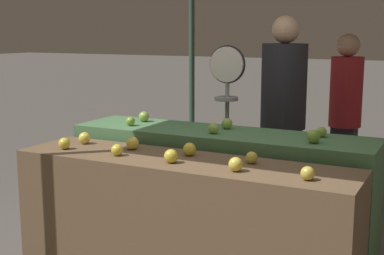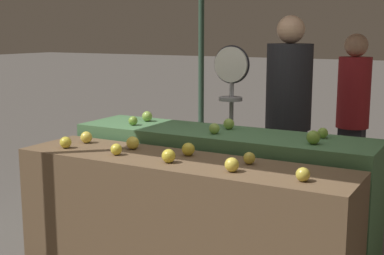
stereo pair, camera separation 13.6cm
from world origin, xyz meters
TOP-DOWN VIEW (x-y plane):
  - display_counter_front at (0.00, 0.00)m, footprint 2.23×0.55m
  - display_counter_back at (0.00, 0.60)m, footprint 2.23×0.55m
  - apple_front_0 at (-0.85, -0.10)m, footprint 0.08×0.08m
  - apple_front_1 at (-0.42, -0.10)m, footprint 0.08×0.08m
  - apple_front_2 at (-0.01, -0.11)m, footprint 0.09×0.09m
  - apple_front_3 at (0.42, -0.11)m, footprint 0.08×0.08m
  - apple_front_4 at (0.83, -0.11)m, footprint 0.08×0.08m
  - apple_front_5 at (-0.84, 0.11)m, footprint 0.08×0.08m
  - apple_front_6 at (-0.43, 0.10)m, footprint 0.09×0.09m
  - apple_front_7 at (-0.00, 0.12)m, footprint 0.08×0.08m
  - apple_front_8 at (0.43, 0.10)m, footprint 0.07×0.07m
  - apple_back_0 at (-0.70, 0.50)m, footprint 0.07×0.07m
  - apple_back_1 at (0.00, 0.49)m, footprint 0.08×0.08m
  - apple_back_2 at (0.71, 0.49)m, footprint 0.09×0.09m
  - apple_back_3 at (-0.71, 0.70)m, footprint 0.08×0.08m
  - apple_back_4 at (0.01, 0.71)m, footprint 0.08×0.08m
  - apple_back_5 at (0.71, 0.71)m, footprint 0.07×0.07m
  - produce_scale at (-0.24, 1.26)m, footprint 0.32×0.20m
  - person_vendor_at_scale at (0.16, 1.59)m, footprint 0.52×0.52m
  - person_customer_left at (0.55, 2.32)m, footprint 0.34×0.34m

SIDE VIEW (x-z plane):
  - display_counter_front at x=0.00m, z-range 0.00..0.88m
  - display_counter_back at x=0.00m, z-range 0.00..0.96m
  - apple_front_8 at x=0.43m, z-range 0.88..0.95m
  - apple_front_1 at x=-0.42m, z-range 0.88..0.95m
  - apple_front_4 at x=0.83m, z-range 0.88..0.96m
  - apple_front_0 at x=-0.85m, z-range 0.88..0.96m
  - apple_front_3 at x=0.42m, z-range 0.88..0.96m
  - apple_front_5 at x=-0.84m, z-range 0.88..0.96m
  - apple_front_7 at x=0.00m, z-range 0.88..0.96m
  - apple_front_2 at x=-0.01m, z-range 0.88..0.96m
  - apple_front_6 at x=-0.43m, z-range 0.88..0.97m
  - person_customer_left at x=0.55m, z-range 0.14..1.79m
  - apple_back_0 at x=-0.70m, z-range 0.96..1.03m
  - apple_back_5 at x=0.71m, z-range 0.96..1.03m
  - apple_back_1 at x=0.00m, z-range 0.96..1.04m
  - apple_back_4 at x=0.01m, z-range 0.96..1.04m
  - apple_back_3 at x=-0.71m, z-range 0.96..1.04m
  - apple_back_2 at x=0.71m, z-range 0.96..1.05m
  - person_vendor_at_scale at x=0.16m, z-range 0.14..1.94m
  - produce_scale at x=-0.24m, z-range 0.37..1.93m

